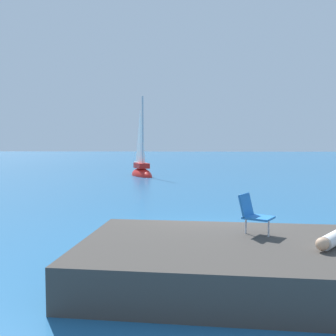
# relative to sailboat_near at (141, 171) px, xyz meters

# --- Properties ---
(ground_plane) EXTENTS (160.00, 160.00, 0.00)m
(ground_plane) POSITION_rel_sailboat_near_xyz_m (3.68, -17.95, -0.34)
(ground_plane) COLOR #236093
(shore_ledge) EXTENTS (8.58, 4.34, 0.74)m
(shore_ledge) POSITION_rel_sailboat_near_xyz_m (5.14, -21.53, 0.03)
(shore_ledge) COLOR #423D38
(shore_ledge) RESTS_ON ground
(boulder_seaward) EXTENTS (0.95, 0.92, 0.46)m
(boulder_seaward) POSITION_rel_sailboat_near_xyz_m (4.09, -19.83, -0.34)
(boulder_seaward) COLOR #414335
(boulder_seaward) RESTS_ON ground
(boulder_inland) EXTENTS (1.93, 2.01, 1.00)m
(boulder_inland) POSITION_rel_sailboat_near_xyz_m (2.22, -19.56, -0.34)
(boulder_inland) COLOR #403A3A
(boulder_inland) RESTS_ON ground
(sailboat_near) EXTENTS (2.37, 3.49, 6.31)m
(sailboat_near) POSITION_rel_sailboat_near_xyz_m (0.00, 0.00, 0.00)
(sailboat_near) COLOR red
(sailboat_near) RESTS_ON ground
(person_sunbather) EXTENTS (1.22, 1.45, 0.25)m
(person_sunbather) POSITION_rel_sailboat_near_xyz_m (5.61, -21.48, 0.51)
(person_sunbather) COLOR white
(person_sunbather) RESTS_ON shore_ledge
(beach_chair) EXTENTS (0.76, 0.72, 0.80)m
(beach_chair) POSITION_rel_sailboat_near_xyz_m (4.25, -20.80, 0.84)
(beach_chair) COLOR blue
(beach_chair) RESTS_ON shore_ledge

